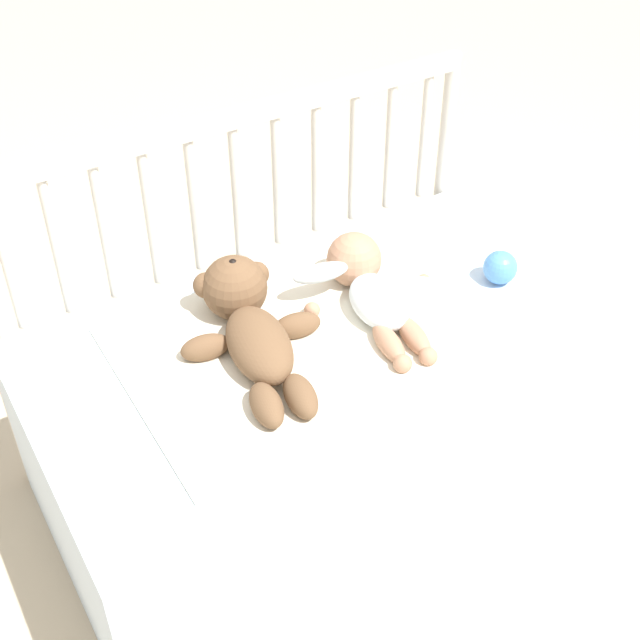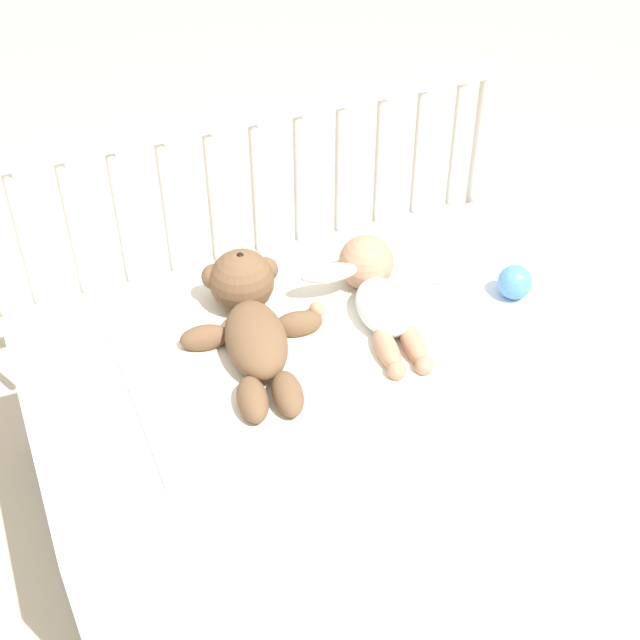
% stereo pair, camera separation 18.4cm
% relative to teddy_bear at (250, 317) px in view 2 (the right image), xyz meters
% --- Properties ---
extents(ground_plane, '(12.00, 12.00, 0.00)m').
position_rel_teddy_bear_xyz_m(ground_plane, '(0.13, -0.08, -0.51)').
color(ground_plane, '#C6B293').
extents(crib_mattress, '(1.22, 0.70, 0.45)m').
position_rel_teddy_bear_xyz_m(crib_mattress, '(0.13, -0.08, -0.28)').
color(crib_mattress, silver).
rests_on(crib_mattress, ground_plane).
extents(crib_rail, '(1.22, 0.04, 0.82)m').
position_rel_teddy_bear_xyz_m(crib_rail, '(0.13, 0.30, 0.08)').
color(crib_rail, beige).
rests_on(crib_rail, ground_plane).
extents(blanket, '(0.82, 0.55, 0.01)m').
position_rel_teddy_bear_xyz_m(blanket, '(0.12, -0.06, -0.05)').
color(blanket, silver).
rests_on(blanket, crib_mattress).
extents(teddy_bear, '(0.31, 0.46, 0.14)m').
position_rel_teddy_bear_xyz_m(teddy_bear, '(0.00, 0.00, 0.00)').
color(teddy_bear, brown).
rests_on(teddy_bear, crib_mattress).
extents(baby, '(0.32, 0.40, 0.13)m').
position_rel_teddy_bear_xyz_m(baby, '(0.29, -0.02, -0.01)').
color(baby, white).
rests_on(baby, crib_mattress).
extents(toy_ball, '(0.08, 0.08, 0.08)m').
position_rel_teddy_bear_xyz_m(toy_ball, '(0.59, -0.10, -0.02)').
color(toy_ball, '#4C8CDB').
rests_on(toy_ball, crib_mattress).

